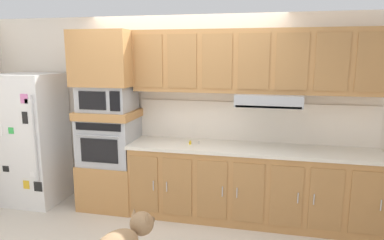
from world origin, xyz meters
TOP-DOWN VIEW (x-y plane):
  - back_kitchen_wall at (0.00, 1.11)m, footprint 6.20×0.12m
  - refrigerator at (-2.06, 0.68)m, footprint 0.76×0.73m
  - oven_base_cabinet at (-0.95, 0.75)m, footprint 0.74×0.62m
  - built_in_oven at (-0.95, 0.75)m, footprint 0.70×0.62m
  - appliance_mid_shelf at (-0.95, 0.75)m, footprint 0.74×0.62m
  - microwave at (-0.95, 0.75)m, footprint 0.64×0.54m
  - appliance_upper_cabinet at (-0.95, 0.75)m, footprint 0.74×0.62m
  - lower_cabinet_run at (0.88, 0.75)m, footprint 2.93×0.63m
  - countertop_slab at (0.88, 0.75)m, footprint 2.97×0.64m
  - backsplash_panel at (0.88, 1.04)m, footprint 2.97×0.02m
  - upper_cabinet_with_hood at (0.89, 0.87)m, footprint 2.93×0.48m
  - screwdriver at (0.14, 0.75)m, footprint 0.15×0.13m

SIDE VIEW (x-z plane):
  - oven_base_cabinet at x=-0.95m, z-range 0.00..0.60m
  - lower_cabinet_run at x=0.88m, z-range 0.00..0.88m
  - refrigerator at x=-2.06m, z-range 0.00..1.76m
  - countertop_slab at x=0.88m, z-range 0.88..0.92m
  - built_in_oven at x=-0.95m, z-range 0.60..1.20m
  - screwdriver at x=0.14m, z-range 0.92..0.95m
  - backsplash_panel at x=0.88m, z-range 0.92..1.42m
  - back_kitchen_wall at x=0.00m, z-range 0.00..2.50m
  - appliance_mid_shelf at x=-0.95m, z-range 1.20..1.30m
  - microwave at x=-0.95m, z-range 1.30..1.62m
  - upper_cabinet_with_hood at x=0.89m, z-range 1.46..2.34m
  - appliance_upper_cabinet at x=-0.95m, z-range 1.62..2.30m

